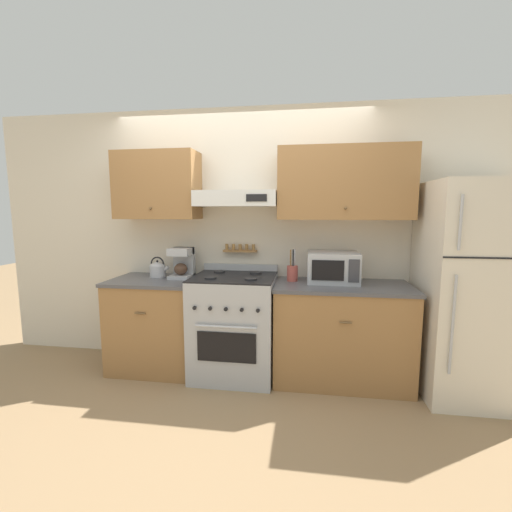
% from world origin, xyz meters
% --- Properties ---
extents(ground_plane, '(16.00, 16.00, 0.00)m').
position_xyz_m(ground_plane, '(0.00, 0.00, 0.00)').
color(ground_plane, '#937551').
extents(wall_back, '(5.20, 0.46, 2.55)m').
position_xyz_m(wall_back, '(0.07, 0.61, 1.43)').
color(wall_back, beige).
rests_on(wall_back, ground_plane).
extents(counter_left, '(0.83, 0.65, 0.90)m').
position_xyz_m(counter_left, '(-0.79, 0.33, 0.45)').
color(counter_left, olive).
rests_on(counter_left, ground_plane).
extents(counter_right, '(1.21, 0.65, 0.90)m').
position_xyz_m(counter_right, '(0.99, 0.33, 0.45)').
color(counter_right, olive).
rests_on(counter_right, ground_plane).
extents(stove_range, '(0.75, 0.70, 1.01)m').
position_xyz_m(stove_range, '(0.00, 0.30, 0.48)').
color(stove_range, '#ADAFB5').
rests_on(stove_range, ground_plane).
extents(refrigerator, '(0.80, 0.79, 1.79)m').
position_xyz_m(refrigerator, '(2.04, 0.25, 0.89)').
color(refrigerator, beige).
rests_on(refrigerator, ground_plane).
extents(tea_kettle, '(0.20, 0.16, 0.20)m').
position_xyz_m(tea_kettle, '(-0.80, 0.42, 0.98)').
color(tea_kettle, '#B7B7BC').
rests_on(tea_kettle, counter_left).
extents(coffee_maker, '(0.20, 0.25, 0.29)m').
position_xyz_m(coffee_maker, '(-0.55, 0.45, 1.04)').
color(coffee_maker, '#ADAFB5').
rests_on(coffee_maker, counter_left).
extents(microwave, '(0.46, 0.40, 0.28)m').
position_xyz_m(microwave, '(0.90, 0.44, 1.03)').
color(microwave, '#ADAFB5').
rests_on(microwave, counter_right).
extents(utensil_crock, '(0.10, 0.10, 0.30)m').
position_xyz_m(utensil_crock, '(0.53, 0.42, 0.98)').
color(utensil_crock, '#B24C42').
rests_on(utensil_crock, counter_right).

